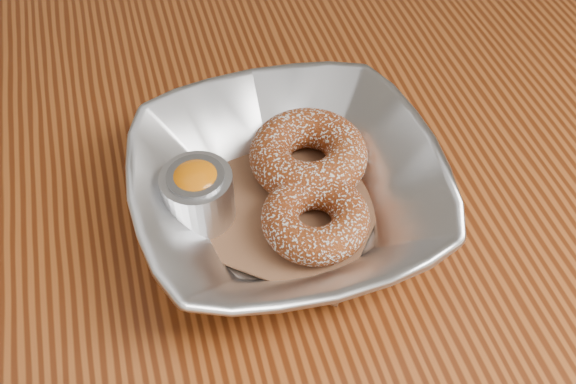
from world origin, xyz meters
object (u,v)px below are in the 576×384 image
object	(u,v)px
donut_back	(308,155)
donut_front	(315,218)
ramekin	(198,193)
serving_bowl	(288,191)
table	(183,299)

from	to	relation	value
donut_back	donut_front	distance (m)	0.07
ramekin	donut_front	bearing A→B (deg)	-26.20
serving_bowl	ramekin	bearing A→B (deg)	169.23
serving_bowl	donut_front	size ratio (longest dim) A/B	2.87
table	donut_front	xyz separation A→B (m)	(0.12, -0.03, 0.12)
table	serving_bowl	bearing A→B (deg)	-3.02
table	donut_front	distance (m)	0.17
donut_back	table	bearing A→B (deg)	-166.00
donut_back	ramekin	distance (m)	0.10
table	donut_back	bearing A→B (deg)	14.00
table	ramekin	distance (m)	0.14
ramekin	table	bearing A→B (deg)	-164.53
serving_bowl	ramekin	size ratio (longest dim) A/B	4.33
donut_front	ramekin	world-z (taller)	ramekin
donut_back	serving_bowl	bearing A→B (deg)	-127.23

